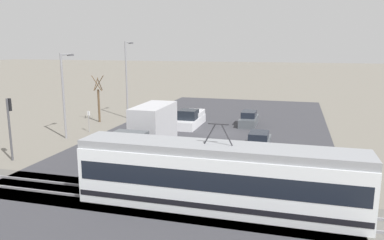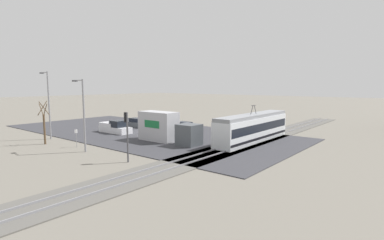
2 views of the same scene
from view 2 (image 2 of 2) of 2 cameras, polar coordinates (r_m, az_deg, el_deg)
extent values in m
plane|color=slate|center=(47.37, -9.28, -2.26)|extent=(320.00, 320.00, 0.00)
cube|color=#38383D|center=(47.37, -9.28, -2.22)|extent=(21.85, 47.97, 0.08)
cube|color=#5B5954|center=(36.62, 8.82, -4.85)|extent=(72.44, 4.40, 0.08)
cube|color=gray|center=(36.96, 7.85, -4.55)|extent=(70.99, 0.10, 0.14)
cube|color=gray|center=(36.25, 9.80, -4.81)|extent=(70.99, 0.10, 0.14)
cube|color=white|center=(39.53, 11.55, -1.72)|extent=(15.19, 2.54, 3.08)
cube|color=black|center=(39.48, 11.56, -1.20)|extent=(14.74, 2.57, 1.03)
cube|color=black|center=(39.68, 11.52, -3.09)|extent=(15.04, 2.58, 0.29)
cube|color=gray|center=(39.31, 11.61, 0.82)|extent=(15.19, 2.34, 0.44)
cylinder|color=#2D2D33|center=(39.64, 11.94, 1.97)|extent=(0.66, 0.07, 1.15)
cylinder|color=#2D2D33|center=(38.85, 11.33, 1.89)|extent=(0.66, 0.07, 1.15)
cube|color=#2D2D33|center=(39.20, 11.66, 2.73)|extent=(1.10, 0.08, 0.06)
cube|color=#4C5156|center=(35.93, -0.58, -2.84)|extent=(2.38, 2.51, 2.57)
cube|color=#B2B2B7|center=(39.30, -6.40, -1.16)|extent=(2.38, 5.33, 3.78)
cube|color=#196B38|center=(38.43, -7.68, -0.79)|extent=(0.02, 2.67, 0.95)
cube|color=silver|center=(47.14, -14.42, -1.77)|extent=(2.03, 5.74, 0.92)
cube|color=black|center=(46.37, -13.86, -0.71)|extent=(1.87, 1.95, 0.99)
cube|color=silver|center=(47.48, -16.22, -0.89)|extent=(0.12, 2.87, 0.53)
cube|color=silver|center=(48.55, -14.41, -0.67)|extent=(0.12, 2.87, 0.53)
cube|color=silver|center=(49.27, -16.36, -0.62)|extent=(1.87, 0.23, 0.53)
cube|color=red|center=(48.96, -17.16, -1.23)|extent=(0.14, 0.04, 0.18)
cube|color=#4C5156|center=(52.53, -10.55, -0.83)|extent=(1.73, 4.37, 0.89)
cube|color=black|center=(52.44, -10.57, 0.01)|extent=(1.49, 2.27, 0.65)
cube|color=#4C5156|center=(47.44, -1.47, -1.57)|extent=(1.83, 4.28, 0.82)
cube|color=black|center=(47.34, -1.47, -0.72)|extent=(1.57, 2.22, 0.60)
cylinder|color=#47474C|center=(28.95, -12.18, -3.28)|extent=(0.16, 0.16, 4.78)
cube|color=black|center=(28.82, -12.50, 0.51)|extent=(0.28, 0.22, 0.95)
sphere|color=red|center=(28.88, -12.67, 1.16)|extent=(0.18, 0.18, 0.18)
sphere|color=#3C2C06|center=(28.91, -12.65, 0.52)|extent=(0.18, 0.18, 0.18)
sphere|color=black|center=(28.95, -12.64, -0.10)|extent=(0.18, 0.18, 0.18)
cylinder|color=brown|center=(41.24, -26.29, -1.59)|extent=(0.24, 0.24, 3.75)
cylinder|color=brown|center=(40.88, -26.79, 1.80)|extent=(0.09, 1.04, 1.43)
cylinder|color=brown|center=(40.74, -26.33, 2.00)|extent=(1.26, 0.09, 1.74)
cylinder|color=brown|center=(41.09, -26.15, 1.86)|extent=(0.09, 1.04, 1.43)
cylinder|color=brown|center=(41.20, -26.62, 2.03)|extent=(1.26, 0.09, 1.74)
cylinder|color=gray|center=(34.53, -19.87, 0.73)|extent=(0.20, 0.20, 7.95)
cylinder|color=gray|center=(35.06, -20.81, 7.09)|extent=(0.12, 1.60, 0.12)
cube|color=#515156|center=(35.70, -21.42, 6.95)|extent=(0.36, 0.60, 0.18)
cylinder|color=gray|center=(44.55, -25.57, 2.49)|extent=(0.20, 0.20, 9.10)
cylinder|color=gray|center=(45.21, -26.30, 8.13)|extent=(0.12, 1.60, 0.12)
cube|color=#515156|center=(45.89, -26.69, 8.00)|extent=(0.36, 0.60, 0.18)
cylinder|color=gray|center=(37.83, -21.15, -3.28)|extent=(0.06, 0.06, 2.13)
cube|color=white|center=(37.72, -21.22, -2.01)|extent=(0.32, 0.02, 0.44)
cube|color=red|center=(37.74, -21.23, -2.00)|extent=(0.31, 0.01, 0.10)
camera|label=1|loc=(38.51, 40.21, 7.19)|focal=35.00mm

